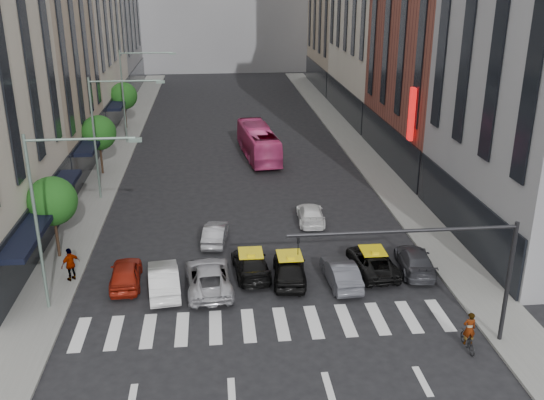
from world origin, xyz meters
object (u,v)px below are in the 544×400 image
object	(u,v)px
car_red	(126,273)
motorcycle	(468,341)
taxi_center	(289,268)
streetlamp_far	(132,84)
streetlamp_mid	(106,122)
taxi_left	(251,264)
streetlamp_near	(54,200)
bus	(258,142)
pedestrian_far	(71,264)
car_white_front	(164,279)

from	to	relation	value
car_red	motorcycle	world-z (taller)	car_red
taxi_center	streetlamp_far	bearing A→B (deg)	-63.85
streetlamp_mid	taxi_center	size ratio (longest dim) A/B	2.02
taxi_left	taxi_center	bearing A→B (deg)	150.96
streetlamp_near	streetlamp_mid	xyz separation A→B (m)	(0.00, 16.00, 0.00)
streetlamp_far	bus	xyz separation A→B (m)	(11.74, -6.14, -4.46)
motorcycle	pedestrian_far	xyz separation A→B (m)	(-19.17, 8.26, 0.68)
streetlamp_mid	pedestrian_far	bearing A→B (deg)	-91.55
bus	motorcycle	distance (m)	32.08
car_red	bus	distance (m)	25.32
motorcycle	taxi_left	bearing A→B (deg)	-40.34
streetlamp_far	car_white_front	xyz separation A→B (m)	(4.76, -30.70, -5.17)
taxi_center	car_red	bearing A→B (deg)	2.56
taxi_left	pedestrian_far	bearing A→B (deg)	-5.07
streetlamp_far	pedestrian_far	bearing A→B (deg)	-90.70
streetlamp_far	taxi_center	distance (m)	32.72
streetlamp_near	streetlamp_far	bearing A→B (deg)	90.00
taxi_left	taxi_center	xyz separation A→B (m)	(2.07, -0.94, 0.09)
streetlamp_mid	pedestrian_far	size ratio (longest dim) A/B	4.74
streetlamp_far	car_red	xyz separation A→B (m)	(2.64, -29.76, -5.21)
taxi_left	car_white_front	bearing A→B (deg)	12.60
pedestrian_far	streetlamp_mid	bearing A→B (deg)	-134.18
streetlamp_near	car_white_front	bearing A→B (deg)	15.25
streetlamp_mid	streetlamp_far	size ratio (longest dim) A/B	1.00
streetlamp_mid	bus	bearing A→B (deg)	40.03
motorcycle	streetlamp_mid	bearing A→B (deg)	-47.67
streetlamp_mid	streetlamp_far	world-z (taller)	same
car_white_front	streetlamp_far	bearing A→B (deg)	-87.68
car_white_front	taxi_left	bearing A→B (deg)	-169.17
streetlamp_far	taxi_center	world-z (taller)	streetlamp_far
taxi_left	taxi_center	distance (m)	2.28
streetlamp_mid	taxi_center	xyz separation A→B (m)	(11.59, -14.16, -5.15)
streetlamp_mid	car_red	xyz separation A→B (m)	(2.64, -13.76, -5.21)
motorcycle	pedestrian_far	bearing A→B (deg)	-22.27
pedestrian_far	car_white_front	bearing A→B (deg)	120.56
streetlamp_near	taxi_left	size ratio (longest dim) A/B	1.97
car_red	taxi_left	world-z (taller)	car_red
streetlamp_near	bus	xyz separation A→B (m)	(11.74, 25.86, -4.46)
streetlamp_far	bus	bearing A→B (deg)	-27.62
streetlamp_far	taxi_left	distance (m)	31.17
streetlamp_near	taxi_left	distance (m)	11.21
streetlamp_far	pedestrian_far	distance (m)	29.55
car_white_front	streetlamp_near	bearing A→B (deg)	8.76
streetlamp_near	car_red	xyz separation A→B (m)	(2.64, 2.24, -5.21)
streetlamp_mid	motorcycle	size ratio (longest dim) A/B	5.59
streetlamp_far	car_white_front	bearing A→B (deg)	-81.19
car_red	taxi_center	world-z (taller)	taxi_center
car_white_front	streetlamp_mid	bearing A→B (deg)	-78.56
streetlamp_mid	bus	size ratio (longest dim) A/B	0.87
car_red	taxi_left	bearing A→B (deg)	-178.46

